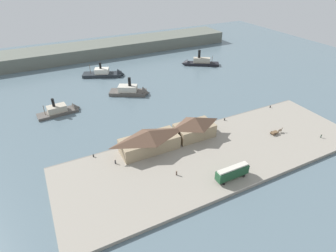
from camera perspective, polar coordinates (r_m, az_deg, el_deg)
The scene contains 18 objects.
ground_plane at distance 113.68m, azimuth 3.60°, elevation 0.01°, with size 320.00×320.00×0.00m, color slate.
quay_promenade at distance 98.45m, azimuth 10.02°, elevation -5.74°, with size 110.00×36.00×1.20m, color gray.
seawall_edge at distance 110.82m, azimuth 4.54°, elevation -0.65°, with size 110.00×0.80×1.00m, color slate.
ferry_shed_west_terminal at distance 95.89m, azimuth -3.91°, elevation -2.98°, with size 20.85×8.94×7.93m.
ferry_shed_central_terminal at distance 103.38m, azimuth 5.53°, elevation -0.14°, with size 14.78×8.95×8.17m.
street_tram at distance 87.14m, azimuth 13.19°, elevation -9.27°, with size 10.98×2.81×4.42m.
horse_cart at distance 113.95m, azimuth 21.58°, elevation -1.08°, with size 5.66×1.61×1.87m.
pedestrian_walking_east at distance 118.84m, azimuth 29.17°, elevation -1.82°, with size 0.40×0.40×1.60m.
pedestrian_standing_center at distance 93.12m, azimuth -10.88°, elevation -7.30°, with size 0.41×0.41×1.68m.
pedestrian_by_tram at distance 87.25m, azimuth 1.78°, elevation -9.72°, with size 0.44×0.44×1.76m.
mooring_post_east at distance 117.18m, azimuth 11.66°, elevation 1.35°, with size 0.44×0.44×0.90m, color black.
mooring_post_center_west at distance 97.88m, azimuth -15.21°, elevation -5.97°, with size 0.44×0.44×0.90m, color black.
mooring_post_center_east at distance 133.03m, azimuth 20.44°, elevation 3.78°, with size 0.44×0.44×0.90m, color black.
ferry_departing_north at distance 166.37m, azimuth -12.45°, elevation 10.56°, with size 24.51×15.36×10.20m.
ferry_mid_harbor at distance 131.21m, azimuth -21.00°, elevation 3.12°, with size 19.01×7.37×9.73m.
ferry_moored_east at distance 140.79m, azimuth -7.36°, elevation 7.16°, with size 20.53×15.31×11.07m.
ferry_approaching_west at distance 181.45m, azimuth 6.10°, elevation 12.97°, with size 23.05×17.02×11.36m.
far_headland at distance 206.81m, azimuth -12.29°, elevation 15.51°, with size 180.00×24.00×8.00m, color #60665B.
Camera 1 is at (-49.78, -82.78, 59.93)m, focal length 29.39 mm.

